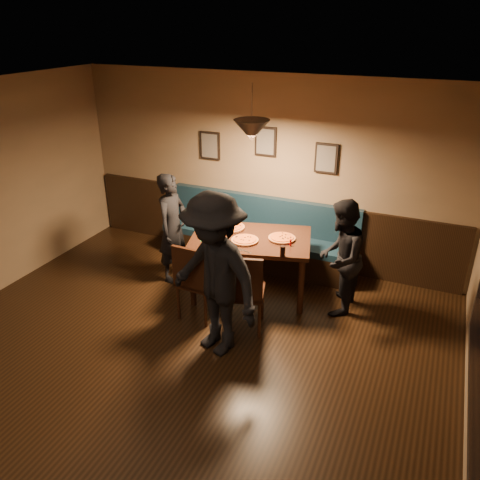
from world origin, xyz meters
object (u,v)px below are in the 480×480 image
Objects in this scene: diner_front at (215,276)px; soda_glass at (283,251)px; diner_left at (173,228)px; diner_right at (340,258)px; booth_bench at (257,234)px; chair_near_left at (199,279)px; chair_near_right at (245,290)px; dining_table at (250,266)px; tabasco_bottle at (291,242)px.

soda_glass is at bearing 84.82° from diner_front.
diner_left is 1.04× the size of diner_right.
soda_glass is (-0.63, -0.40, 0.15)m from diner_right.
booth_bench is at bearing -45.10° from diner_left.
chair_near_left is 1.10m from soda_glass.
booth_bench is 1.70m from chair_near_right.
diner_left is at bearing -136.93° from booth_bench.
diner_front is at bearing -121.44° from chair_near_right.
chair_near_left is at bearing -156.13° from soda_glass.
dining_table is 0.82m from soda_glass.
chair_near_right is 7.69× the size of soda_glass.
chair_near_right is (0.48, -1.63, 0.03)m from booth_bench.
diner_front is at bearing -115.66° from soda_glass.
diner_right is at bearing 30.03° from chair_near_left.
booth_bench is 21.91× the size of soda_glass.
dining_table is 1.23m from diner_left.
chair_near_left is 0.63m from chair_near_right.
dining_table is at bearing 176.62° from tabasco_bottle.
diner_front is at bearing -100.09° from dining_table.
soda_glass is at bearing 26.30° from chair_near_left.
diner_left is 1.80m from diner_front.
tabasco_bottle is (0.94, 0.73, 0.37)m from chair_near_left.
diner_left is (-1.42, 0.75, 0.26)m from chair_near_right.
diner_front reaches higher than diner_left.
diner_right is (1.57, 0.82, 0.24)m from chair_near_left.
diner_front reaches higher than tabasco_bottle.
diner_right reaches higher than chair_near_left.
soda_glass is (0.80, -1.19, 0.40)m from booth_bench.
diner_left reaches higher than booth_bench.
chair_near_right is 9.78× the size of tabasco_bottle.
diner_left is at bearing 169.78° from soda_glass.
chair_near_left is (-0.38, -0.77, 0.10)m from dining_table.
diner_right is 11.03× the size of soda_glass.
tabasco_bottle is at bearing 90.39° from soda_glass.
booth_bench is 1.64m from diner_right.
diner_front is 13.84× the size of soda_glass.
dining_table is at bearing -87.53° from diner_right.
booth_bench is 1.99× the size of diner_right.
booth_bench is 1.24m from tabasco_bottle.
diner_front is (0.49, -0.53, 0.43)m from chair_near_left.
soda_glass is at bearing -46.74° from dining_table.
chair_near_right is 0.66m from soda_glass.
chair_near_right is 0.70× the size of diner_right.
chair_near_left is at bearing 161.94° from chair_near_right.
chair_near_left is at bearing -131.21° from dining_table.
soda_glass is 1.27× the size of tabasco_bottle.
tabasco_bottle is at bearing 40.38° from chair_near_left.
chair_near_left is at bearing -62.51° from diner_right.
diner_left is at bearing 136.00° from chair_near_right.
booth_bench is 0.88m from dining_table.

